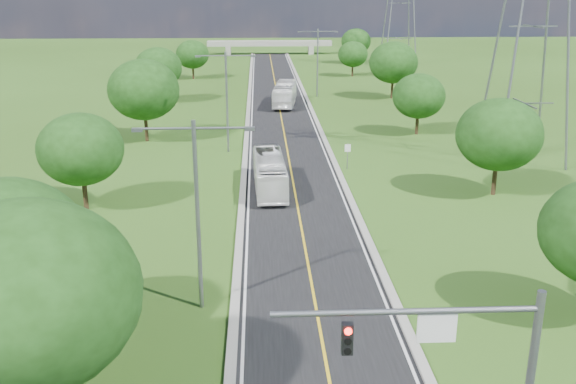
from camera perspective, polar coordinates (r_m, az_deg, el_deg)
The scene contains 24 objects.
ground at distance 80.16m, azimuth -0.55°, elevation 6.32°, with size 260.00×260.00×0.00m, color #2B4814.
road at distance 86.03m, azimuth -0.70°, elevation 7.15°, with size 8.00×150.00×0.06m, color black.
curb_left at distance 85.98m, azimuth -3.55°, elevation 7.16°, with size 0.50×150.00×0.22m, color gray.
curb_right at distance 86.26m, azimuth 2.15°, elevation 7.22°, with size 0.50×150.00×0.22m, color gray.
signal_mast at distance 21.79m, azimuth 15.71°, elevation -13.99°, with size 8.54×0.33×7.20m.
speed_limit_sign at distance 58.85m, azimuth 5.32°, elevation 3.54°, with size 0.55×0.09×2.40m.
overpass at distance 159.07m, azimuth -1.65°, elevation 13.01°, with size 30.00×3.00×3.20m.
streetlight_near_left at distance 32.28m, azimuth -8.10°, elevation -0.73°, with size 5.90×0.25×10.00m.
streetlight_mid_left at distance 64.35m, azimuth -5.47°, elevation 8.73°, with size 5.90×0.25×10.00m.
streetlight_far_right at distance 97.40m, azimuth 2.65°, elevation 11.92°, with size 5.90×0.25×10.00m.
power_tower_near at distance 63.55m, azimuth 21.12°, elevation 14.86°, with size 9.00×6.40×28.00m.
tree_la at distance 30.72m, azimuth -23.79°, elevation -4.49°, with size 7.14×7.14×8.30m.
tree_lb at distance 49.64m, azimuth -17.96°, elevation 3.64°, with size 6.30×6.30×7.33m.
tree_lc at distance 70.33m, azimuth -12.71°, elevation 8.86°, with size 7.56×7.56×8.79m.
tree_ld at distance 94.20m, azimuth -11.46°, elevation 10.78°, with size 6.72×6.72×7.82m.
tree_le at distance 117.63m, azimuth -8.50°, elevation 12.00°, with size 5.88×5.88×6.84m.
tree_lf at distance 24.31m, azimuth -22.20°, elevation -8.56°, with size 7.98×7.98×9.28m.
tree_rb at distance 53.19m, azimuth 18.25°, elevation 4.87°, with size 6.72×6.72×7.82m.
tree_rc at distance 73.64m, azimuth 11.55°, elevation 8.35°, with size 5.88×5.88×6.84m.
tree_rd at distance 97.13m, azimuth 9.35°, elevation 11.29°, with size 7.14×7.14×8.30m.
tree_re at distance 120.33m, azimuth 5.79°, elevation 12.09°, with size 5.46×5.46×6.35m.
tree_rf at distance 140.49m, azimuth 6.06°, elevation 13.17°, with size 6.30×6.30×7.33m.
bus_outbound at distance 90.36m, azimuth -0.29°, elevation 8.71°, with size 2.64×11.27×3.14m, color white.
bus_inbound at distance 52.56m, azimuth -1.64°, elevation 1.71°, with size 2.38×10.17×2.83m, color white.
Camera 1 is at (-2.85, -18.45, 16.20)m, focal length 40.00 mm.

